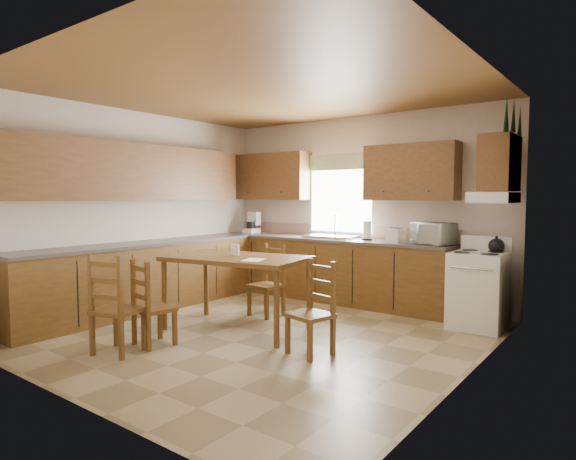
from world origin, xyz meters
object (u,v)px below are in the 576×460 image
Objects in this scene: microwave at (433,234)px; chair_far_left at (266,281)px; dining_table at (237,293)px; chair_near_left at (118,304)px; stove at (478,291)px; chair_far_right at (310,309)px; chair_near_right at (154,303)px.

chair_far_left is at bearing -124.72° from microwave.
dining_table is 1.63× the size of chair_near_left.
microwave is at bearing 43.45° from chair_far_left.
stove is 0.96× the size of chair_far_right.
chair_far_left is (-1.69, -1.31, -0.61)m from microwave.
chair_near_right is at bearing -116.33° from dining_table.
chair_near_left is at bearing -130.72° from stove.
chair_far_right is at bearing -29.35° from chair_far_left.
microwave is 2.62m from dining_table.
chair_far_left is 1.61m from chair_far_right.
chair_far_left reaches higher than dining_table.
chair_far_right is (-0.38, -2.23, -0.61)m from microwave.
chair_near_right is 1.62m from chair_far_right.
chair_far_left is (0.14, 1.64, 0.01)m from chair_near_right.
dining_table is 1.75× the size of chair_far_left.
chair_near_left is (-0.36, -1.31, 0.06)m from dining_table.
dining_table is at bearing -120.73° from chair_near_left.
microwave is at bearing -135.53° from chair_near_left.
chair_far_right is (1.46, 0.72, 0.01)m from chair_near_right.
chair_near_right is at bearing -89.14° from chair_far_left.
chair_near_right is (-0.28, -0.94, 0.02)m from dining_table.
chair_near_right reaches higher than dining_table.
chair_far_left is at bearing 157.53° from chair_far_right.
microwave is 2.34m from chair_far_right.
dining_table is at bearing -142.47° from stove.
chair_near_right is at bearing -133.52° from stove.
stove is at bearing -145.54° from chair_near_left.
chair_near_right is 0.98× the size of chair_far_right.
chair_far_right is (-1.02, -1.96, 0.02)m from stove.
microwave is at bearing 93.02° from chair_far_right.
chair_near_right is (-2.48, -2.68, 0.01)m from stove.
chair_far_left is at bearing -85.32° from chair_near_right.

